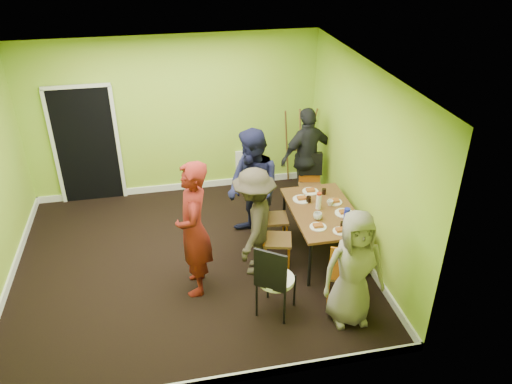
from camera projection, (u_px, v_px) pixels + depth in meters
ground at (191, 262)px, 7.31m from camera, size 5.00×5.00×0.00m
room_walls at (184, 203)px, 6.86m from camera, size 5.04×4.54×2.82m
dining_table at (323, 213)px, 7.17m from camera, size 0.90×1.50×0.75m
chair_left_far at (270, 214)px, 7.49m from camera, size 0.43×0.42×0.93m
chair_left_near at (272, 234)px, 6.99m from camera, size 0.48×0.48×0.96m
chair_back_end at (310, 170)px, 8.40m from camera, size 0.47×0.53×0.97m
chair_front_end at (344, 270)px, 6.30m from camera, size 0.51×0.51×0.94m
chair_bentwood at (274, 278)px, 6.09m from camera, size 0.57×0.57×1.06m
easel at (298, 148)px, 9.02m from camera, size 0.61×0.57×1.52m
plate_near_left at (302, 199)px, 7.40m from camera, size 0.27×0.27×0.01m
plate_near_right at (318, 227)px, 6.76m from camera, size 0.23×0.23×0.01m
plate_far_back at (310, 191)px, 7.61m from camera, size 0.25×0.25×0.01m
plate_far_front at (341, 231)px, 6.67m from camera, size 0.21×0.21×0.01m
plate_wall_back at (335, 202)px, 7.33m from camera, size 0.22×0.22×0.01m
plate_wall_front at (344, 213)px, 7.06m from camera, size 0.26×0.26×0.01m
thermos at (319, 202)px, 7.13m from camera, size 0.08×0.08×0.23m
blue_bottle at (347, 215)px, 6.86m from camera, size 0.08×0.08×0.19m
orange_bottle at (318, 199)px, 7.33m from camera, size 0.04×0.04×0.08m
glass_mid at (308, 199)px, 7.32m from camera, size 0.07×0.07×0.09m
glass_back at (324, 191)px, 7.53m from camera, size 0.07×0.07×0.09m
glass_front at (342, 225)px, 6.72m from camera, size 0.06×0.06×0.09m
cup_a at (318, 216)px, 6.92m from camera, size 0.12×0.12×0.10m
cup_b at (330, 203)px, 7.24m from camera, size 0.09×0.09×0.08m
person_standing at (194, 229)px, 6.37m from camera, size 0.50×0.72×1.89m
person_left_far at (253, 189)px, 7.35m from camera, size 0.99×1.09×1.83m
person_left_near at (254, 222)px, 6.78m from camera, size 0.94×1.17×1.59m
person_back_end at (307, 157)px, 8.44m from camera, size 1.09×0.71×1.73m
person_front_end at (354, 269)px, 5.93m from camera, size 0.78×0.53×1.55m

